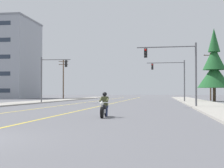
% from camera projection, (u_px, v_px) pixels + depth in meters
% --- Properties ---
extents(lane_stripe_center, '(0.16, 100.00, 0.01)m').
position_uv_depth(lane_stripe_center, '(120.00, 102.00, 55.27)').
color(lane_stripe_center, yellow).
rests_on(lane_stripe_center, ground).
extents(lane_stripe_left, '(0.16, 100.00, 0.01)m').
position_uv_depth(lane_stripe_left, '(92.00, 102.00, 55.89)').
color(lane_stripe_left, yellow).
rests_on(lane_stripe_left, ground).
extents(sidewalk_kerb_right, '(4.40, 110.00, 0.14)m').
position_uv_depth(sidewalk_kerb_right, '(198.00, 102.00, 48.74)').
color(sidewalk_kerb_right, '#9E998E').
rests_on(sidewalk_kerb_right, ground).
extents(sidewalk_kerb_left, '(4.40, 110.00, 0.14)m').
position_uv_depth(sidewalk_kerb_left, '(37.00, 102.00, 51.91)').
color(sidewalk_kerb_left, '#9E998E').
rests_on(sidewalk_kerb_left, ground).
extents(motorcycle_with_rider, '(0.70, 2.19, 1.46)m').
position_uv_depth(motorcycle_with_rider, '(104.00, 107.00, 20.59)').
color(motorcycle_with_rider, black).
rests_on(motorcycle_with_rider, ground).
extents(traffic_signal_near_right, '(5.73, 0.50, 6.20)m').
position_uv_depth(traffic_signal_near_right, '(178.00, 64.00, 34.40)').
color(traffic_signal_near_right, '#56565B').
rests_on(traffic_signal_near_right, ground).
extents(traffic_signal_near_left, '(4.06, 0.49, 6.20)m').
position_uv_depth(traffic_signal_near_left, '(50.00, 73.00, 48.16)').
color(traffic_signal_near_left, '#56565B').
rests_on(traffic_signal_near_left, ground).
extents(traffic_signal_mid_right, '(5.61, 0.42, 6.20)m').
position_uv_depth(traffic_signal_mid_right, '(173.00, 74.00, 52.88)').
color(traffic_signal_mid_right, '#56565B').
rests_on(traffic_signal_mid_right, ground).
extents(utility_pole_right_far, '(2.34, 0.26, 8.37)m').
position_uv_depth(utility_pole_right_far, '(211.00, 75.00, 62.57)').
color(utility_pole_right_far, '#4C3828').
rests_on(utility_pole_right_far, ground).
extents(utility_pole_left_far, '(2.10, 0.26, 8.55)m').
position_uv_depth(utility_pole_left_far, '(63.00, 78.00, 77.37)').
color(utility_pole_left_far, brown).
rests_on(utility_pole_left_far, ground).
extents(conifer_tree_right_verge_far, '(5.35, 5.35, 11.77)m').
position_uv_depth(conifer_tree_right_verge_far, '(214.00, 68.00, 57.19)').
color(conifer_tree_right_verge_far, '#423023').
rests_on(conifer_tree_right_verge_far, ground).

